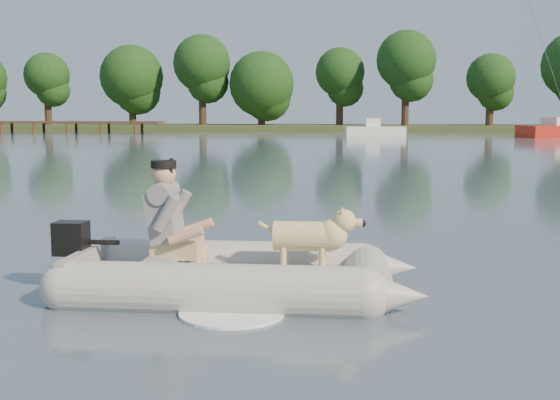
# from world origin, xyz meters

# --- Properties ---
(water) EXTENTS (160.00, 160.00, 0.00)m
(water) POSITION_xyz_m (0.00, 0.00, 0.00)
(water) COLOR slate
(water) RESTS_ON ground
(shore_bank) EXTENTS (160.00, 12.00, 0.70)m
(shore_bank) POSITION_xyz_m (0.00, 62.00, 0.25)
(shore_bank) COLOR #47512D
(shore_bank) RESTS_ON water
(dock) EXTENTS (18.00, 2.00, 1.04)m
(dock) POSITION_xyz_m (-26.00, 52.00, 0.52)
(dock) COLOR #4C331E
(dock) RESTS_ON water
(treeline) EXTENTS (93.45, 7.35, 9.27)m
(treeline) POSITION_xyz_m (8.01, 61.06, 5.34)
(treeline) COLOR #332316
(treeline) RESTS_ON shore_bank
(dinghy) EXTENTS (4.42, 2.86, 1.34)m
(dinghy) POSITION_xyz_m (-0.17, 0.54, 0.57)
(dinghy) COLOR #9D9C98
(dinghy) RESTS_ON water
(man) EXTENTS (0.72, 0.63, 1.04)m
(man) POSITION_xyz_m (-0.85, 0.56, 0.75)
(man) COLOR slate
(man) RESTS_ON dinghy
(dog) EXTENTS (0.91, 0.35, 0.60)m
(dog) POSITION_xyz_m (0.45, 0.61, 0.50)
(dog) COLOR tan
(dog) RESTS_ON dinghy
(outboard_motor) EXTENTS (0.41, 0.29, 0.76)m
(outboard_motor) POSITION_xyz_m (-1.78, 0.48, 0.30)
(outboard_motor) COLOR black
(outboard_motor) RESTS_ON dinghy
(motorboat) EXTENTS (4.89, 2.62, 1.96)m
(motorboat) POSITION_xyz_m (0.97, 47.54, 0.89)
(motorboat) COLOR white
(motorboat) RESTS_ON water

